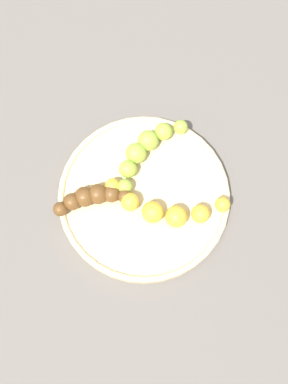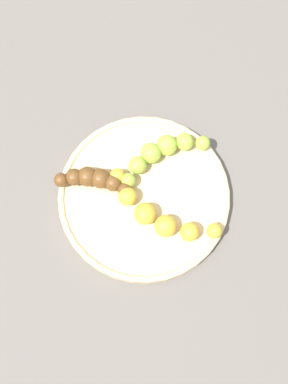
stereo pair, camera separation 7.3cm
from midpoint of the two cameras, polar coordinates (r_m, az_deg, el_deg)
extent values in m
plane|color=#56514C|center=(0.77, 2.69, -1.26)|extent=(2.40, 2.40, 0.00)
cylinder|color=#D1B784|center=(0.76, 2.72, -1.09)|extent=(0.27, 0.27, 0.02)
torus|color=#D1B784|center=(0.75, 2.75, -0.91)|extent=(0.27, 0.27, 0.01)
sphere|color=gold|center=(0.74, -0.41, 1.46)|extent=(0.02, 0.02, 0.02)
sphere|color=gold|center=(0.73, 0.87, -1.03)|extent=(0.03, 0.03, 0.03)
sphere|color=gold|center=(0.72, 2.88, -3.10)|extent=(0.03, 0.03, 0.03)
sphere|color=gold|center=(0.72, 5.44, -4.55)|extent=(0.03, 0.03, 0.03)
sphere|color=gold|center=(0.72, 8.30, -5.22)|extent=(0.03, 0.03, 0.03)
sphere|color=gold|center=(0.73, 11.17, -5.05)|extent=(0.02, 0.02, 0.02)
sphere|color=#8CAD38|center=(0.77, 9.69, 5.31)|extent=(0.02, 0.02, 0.02)
sphere|color=#8CAD38|center=(0.76, 7.55, 5.49)|extent=(0.03, 0.03, 0.03)
sphere|color=#8CAD38|center=(0.76, 5.46, 5.11)|extent=(0.03, 0.03, 0.03)
sphere|color=#8CAD38|center=(0.75, 3.55, 4.17)|extent=(0.03, 0.03, 0.03)
sphere|color=#8CAD38|center=(0.74, 1.99, 2.74)|extent=(0.03, 0.03, 0.03)
sphere|color=#8CAD38|center=(0.74, 0.90, 0.90)|extent=(0.02, 0.02, 0.02)
sphere|color=#593819|center=(0.73, 0.49, -0.18)|extent=(0.02, 0.02, 0.02)
sphere|color=#593819|center=(0.74, -0.89, 0.61)|extent=(0.03, 0.03, 0.03)
sphere|color=#593819|center=(0.74, -2.40, 1.13)|extent=(0.03, 0.03, 0.03)
sphere|color=#593819|center=(0.74, -3.97, 1.36)|extent=(0.03, 0.03, 0.03)
sphere|color=#593819|center=(0.74, -5.56, 1.30)|extent=(0.03, 0.03, 0.03)
sphere|color=#593819|center=(0.74, -7.11, 0.95)|extent=(0.02, 0.02, 0.02)
camera|label=1|loc=(0.04, -87.09, 9.88)|focal=44.92mm
camera|label=2|loc=(0.04, 92.91, -9.88)|focal=44.92mm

